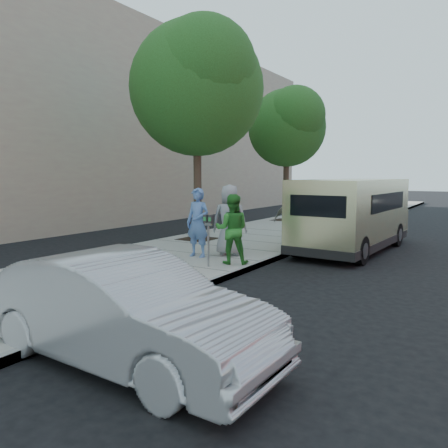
{
  "coord_description": "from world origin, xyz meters",
  "views": [
    {
      "loc": [
        6.67,
        -10.18,
        2.44
      ],
      "look_at": [
        0.42,
        -0.19,
        1.1
      ],
      "focal_mm": 35.0,
      "sensor_mm": 36.0,
      "label": 1
    }
  ],
  "objects": [
    {
      "name": "person_gray_shirt",
      "position": [
        0.29,
        0.32,
        1.16
      ],
      "size": [
        1.16,
        0.99,
        2.01
      ],
      "primitive_type": "imported",
      "rotation": [
        0.0,
        0.0,
        3.57
      ],
      "color": "gray",
      "rests_on": "sidewalk"
    },
    {
      "name": "van",
      "position": [
        2.83,
        3.77,
        1.21
      ],
      "size": [
        2.37,
        6.26,
        2.29
      ],
      "rotation": [
        0.0,
        0.0,
        -0.05
      ],
      "color": "beige",
      "rests_on": "ground"
    },
    {
      "name": "sidewalk",
      "position": [
        -1.0,
        0.0,
        0.07
      ],
      "size": [
        5.0,
        60.0,
        0.15
      ],
      "primitive_type": "cube",
      "color": "gray",
      "rests_on": "ground"
    },
    {
      "name": "tree_far",
      "position": [
        -2.25,
        10.0,
        4.88
      ],
      "size": [
        3.92,
        3.8,
        6.49
      ],
      "color": "black",
      "rests_on": "sidewalk"
    },
    {
      "name": "ground",
      "position": [
        0.0,
        0.0,
        0.0
      ],
      "size": [
        120.0,
        120.0,
        0.0
      ],
      "primitive_type": "plane",
      "color": "black",
      "rests_on": "ground"
    },
    {
      "name": "curb_face",
      "position": [
        1.44,
        0.0,
        0.07
      ],
      "size": [
        0.12,
        60.0,
        0.16
      ],
      "primitive_type": "cube",
      "color": "gray",
      "rests_on": "ground"
    },
    {
      "name": "sedan",
      "position": [
        2.68,
        -6.24,
        0.71
      ],
      "size": [
        4.34,
        1.62,
        1.42
      ],
      "primitive_type": "imported",
      "rotation": [
        0.0,
        0.0,
        1.54
      ],
      "color": "#A4A7AB",
      "rests_on": "ground"
    },
    {
      "name": "person_officer",
      "position": [
        -0.34,
        -0.36,
        1.11
      ],
      "size": [
        0.71,
        0.47,
        1.92
      ],
      "primitive_type": "imported",
      "rotation": [
        0.0,
        0.0,
        0.02
      ],
      "color": "#5579B6",
      "rests_on": "sidewalk"
    },
    {
      "name": "near_building",
      "position": [
        -12.0,
        2.0,
        5.0
      ],
      "size": [
        8.0,
        44.0,
        10.0
      ],
      "primitive_type": "cube",
      "color": "tan",
      "rests_on": "ground"
    },
    {
      "name": "tree_near",
      "position": [
        -2.25,
        2.4,
        5.55
      ],
      "size": [
        4.62,
        4.6,
        7.53
      ],
      "color": "black",
      "rests_on": "sidewalk"
    },
    {
      "name": "person_green_shirt",
      "position": [
        0.96,
        -0.66,
        1.05
      ],
      "size": [
        1.08,
        1.0,
        1.79
      ],
      "primitive_type": "imported",
      "rotation": [
        0.0,
        0.0,
        3.61
      ],
      "color": "#2E872C",
      "rests_on": "sidewalk"
    },
    {
      "name": "parking_meter",
      "position": [
        0.65,
        -1.29,
        1.09
      ],
      "size": [
        0.27,
        0.11,
        1.3
      ],
      "rotation": [
        0.0,
        0.0,
        -0.07
      ],
      "color": "gray",
      "rests_on": "sidewalk"
    },
    {
      "name": "person_striped_polo",
      "position": [
        1.2,
        2.49,
        1.01
      ],
      "size": [
        1.09,
        0.73,
        1.71
      ],
      "primitive_type": "imported",
      "rotation": [
        0.0,
        0.0,
        3.48
      ],
      "color": "gray",
      "rests_on": "sidewalk"
    }
  ]
}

